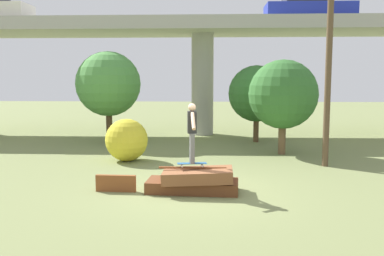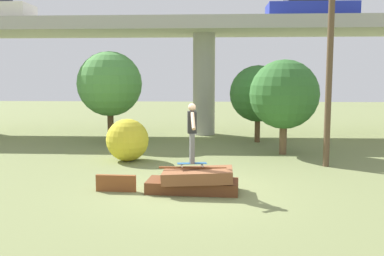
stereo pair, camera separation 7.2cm
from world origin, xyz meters
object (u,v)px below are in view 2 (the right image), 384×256
object	(u,v)px
tree_behind_right	(284,94)
car_on_overpass_mid	(310,7)
skater	(192,129)
bush_yellow_flowering	(127,140)
tree_behind_left	(110,84)
tree_mid_back	(258,94)
skateboard	(192,164)
utility_pole	(331,31)

from	to	relation	value
tree_behind_right	car_on_overpass_mid	bearing A→B (deg)	69.87
skater	bush_yellow_flowering	bearing A→B (deg)	122.21
skater	car_on_overpass_mid	world-z (taller)	car_on_overpass_mid
tree_behind_left	tree_mid_back	distance (m)	6.54
tree_behind_left	tree_mid_back	bearing A→B (deg)	4.76
bush_yellow_flowering	skateboard	bearing A→B (deg)	-57.79
tree_behind_right	tree_mid_back	distance (m)	3.08
skater	tree_behind_right	bearing A→B (deg)	60.20
tree_behind_right	bush_yellow_flowering	world-z (taller)	tree_behind_right
skater	utility_pole	size ratio (longest dim) A/B	0.18
utility_pole	tree_behind_left	world-z (taller)	utility_pole
skater	bush_yellow_flowering	distance (m)	4.67
skateboard	tree_mid_back	distance (m)	8.96
car_on_overpass_mid	utility_pole	size ratio (longest dim) A/B	0.50
utility_pole	tree_behind_right	xyz separation A→B (m)	(-1.06, 2.15, -2.08)
skater	tree_behind_left	world-z (taller)	tree_behind_left
tree_behind_left	bush_yellow_flowering	world-z (taller)	tree_behind_left
car_on_overpass_mid	tree_behind_right	distance (m)	7.00
skater	utility_pole	bearing A→B (deg)	38.41
skateboard	car_on_overpass_mid	xyz separation A→B (m)	(5.12, 10.87, 5.53)
skateboard	utility_pole	size ratio (longest dim) A/B	0.09
tree_behind_right	tree_mid_back	bearing A→B (deg)	102.54
skateboard	tree_mid_back	bearing A→B (deg)	73.75
utility_pole	tree_behind_right	size ratio (longest dim) A/B	2.37
skater	tree_mid_back	bearing A→B (deg)	73.75
utility_pole	car_on_overpass_mid	bearing A→B (deg)	83.09
tree_behind_right	tree_mid_back	xyz separation A→B (m)	(-0.67, 3.00, -0.09)
skateboard	utility_pole	bearing A→B (deg)	38.41
skateboard	bush_yellow_flowering	size ratio (longest dim) A/B	0.52
car_on_overpass_mid	tree_mid_back	xyz separation A→B (m)	(-2.64, -2.38, -4.09)
tree_behind_left	tree_behind_right	distance (m)	7.59
skater	tree_behind_right	size ratio (longest dim) A/B	0.43
car_on_overpass_mid	bush_yellow_flowering	distance (m)	11.69
tree_behind_left	tree_mid_back	world-z (taller)	tree_behind_left
tree_mid_back	car_on_overpass_mid	bearing A→B (deg)	42.05
skateboard	bush_yellow_flowering	world-z (taller)	bush_yellow_flowering
skateboard	tree_behind_left	bearing A→B (deg)	116.89
tree_behind_left	tree_mid_back	xyz separation A→B (m)	(6.50, 0.54, -0.43)
tree_mid_back	bush_yellow_flowering	size ratio (longest dim) A/B	2.33
skater	tree_behind_right	distance (m)	6.36
skateboard	car_on_overpass_mid	world-z (taller)	car_on_overpass_mid
utility_pole	bush_yellow_flowering	distance (m)	7.58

